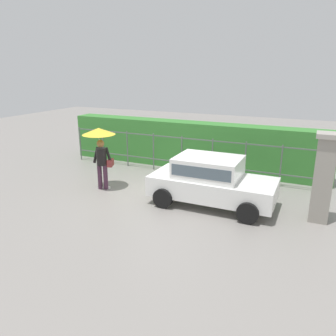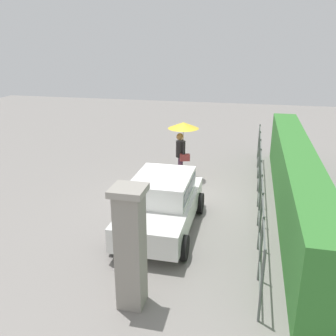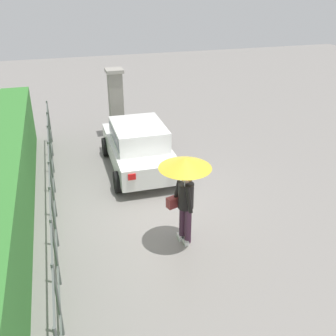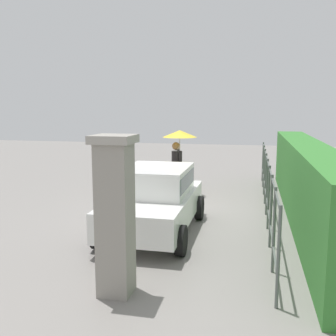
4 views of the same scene
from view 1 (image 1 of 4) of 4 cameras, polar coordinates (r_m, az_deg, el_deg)
name	(u,v)px [view 1 (image 1 of 4)]	position (r m, az deg, el deg)	size (l,w,h in m)	color
ground_plane	(161,195)	(10.81, -1.28, -4.73)	(40.00, 40.00, 0.00)	gray
car	(211,179)	(9.92, 7.43, -1.94)	(3.75, 1.87, 1.48)	white
pedestrian	(100,142)	(11.21, -11.71, 4.37)	(1.10, 1.10, 2.10)	#47283D
gate_pillar	(323,177)	(9.55, 25.34, -1.45)	(0.60, 0.60, 2.42)	gray
fence_section	(182,153)	(12.83, 2.39, 2.62)	(9.93, 0.05, 1.50)	#59605B
hedge_row	(191,145)	(13.69, 3.97, 4.03)	(10.88, 0.90, 1.90)	#387F33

